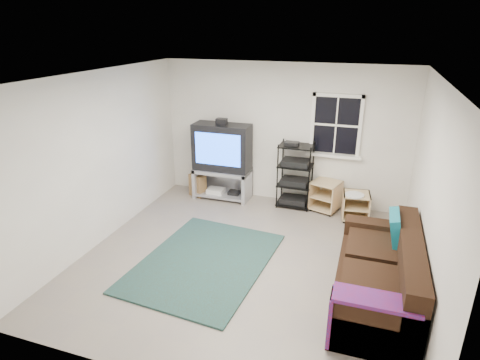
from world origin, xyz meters
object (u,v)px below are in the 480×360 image
(sofa, at_px, (380,278))
(side_table_left, at_px, (326,194))
(side_table_right, at_px, (356,204))
(tv_unit, at_px, (222,155))
(av_rack, at_px, (295,179))

(sofa, bearing_deg, side_table_left, 110.99)
(side_table_right, xyz_separation_m, sofa, (0.42, -2.23, 0.05))
(tv_unit, relative_size, side_table_left, 2.68)
(tv_unit, height_order, side_table_left, tv_unit)
(tv_unit, distance_m, side_table_left, 2.08)
(av_rack, distance_m, sofa, 2.90)
(av_rack, relative_size, side_table_right, 2.39)
(side_table_right, relative_size, sofa, 0.25)
(side_table_left, height_order, side_table_right, side_table_left)
(side_table_right, distance_m, sofa, 2.27)
(tv_unit, bearing_deg, sofa, -39.11)
(av_rack, xyz_separation_m, side_table_left, (0.59, 0.02, -0.24))
(av_rack, relative_size, sofa, 0.59)
(tv_unit, xyz_separation_m, side_table_right, (2.53, -0.17, -0.58))
(av_rack, distance_m, side_table_right, 1.17)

